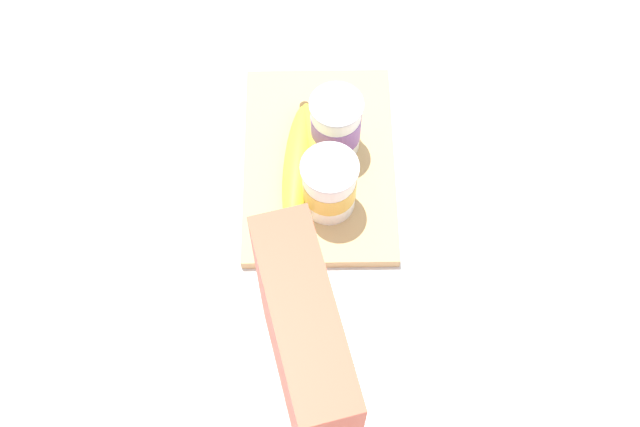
# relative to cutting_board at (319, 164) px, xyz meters

# --- Properties ---
(ground_plane) EXTENTS (2.40, 2.40, 0.00)m
(ground_plane) POSITION_rel_cutting_board_xyz_m (0.00, 0.00, -0.01)
(ground_plane) COLOR silver
(cutting_board) EXTENTS (0.30, 0.20, 0.02)m
(cutting_board) POSITION_rel_cutting_board_xyz_m (0.00, 0.00, 0.00)
(cutting_board) COLOR tan
(cutting_board) RESTS_ON ground_plane
(cereal_box) EXTENTS (0.21, 0.11, 0.26)m
(cereal_box) POSITION_rel_cutting_board_xyz_m (0.30, -0.02, 0.12)
(cereal_box) COLOR #D85138
(cereal_box) RESTS_ON ground_plane
(yogurt_cup_front) EXTENTS (0.07, 0.07, 0.09)m
(yogurt_cup_front) POSITION_rel_cutting_board_xyz_m (-0.03, 0.02, 0.05)
(yogurt_cup_front) COLOR white
(yogurt_cup_front) RESTS_ON cutting_board
(yogurt_cup_back) EXTENTS (0.07, 0.07, 0.09)m
(yogurt_cup_back) POSITION_rel_cutting_board_xyz_m (0.06, 0.01, 0.05)
(yogurt_cup_back) COLOR white
(yogurt_cup_back) RESTS_ON cutting_board
(banana_bunch) EXTENTS (0.19, 0.09, 0.03)m
(banana_bunch) POSITION_rel_cutting_board_xyz_m (0.01, -0.02, 0.03)
(banana_bunch) COLOR yellow
(banana_bunch) RESTS_ON cutting_board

